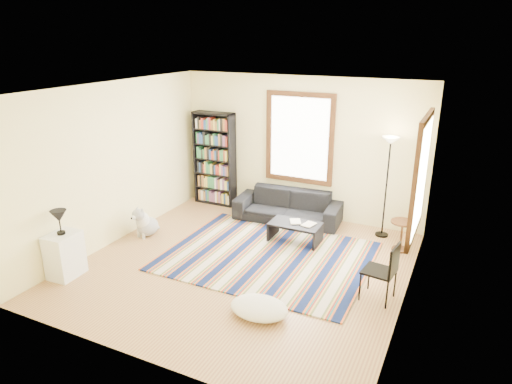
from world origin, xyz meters
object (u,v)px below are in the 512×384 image
at_px(dog, 147,221).
at_px(coffee_table, 295,232).
at_px(bookshelf, 215,159).
at_px(floor_cushion, 259,308).
at_px(floor_lamp, 386,188).
at_px(side_table, 401,236).
at_px(sofa, 288,206).
at_px(white_cabinet, 65,255).
at_px(folding_chair, 379,271).

bearing_deg(dog, coffee_table, 29.31).
bearing_deg(dog, bookshelf, 92.41).
xyz_separation_m(floor_cushion, floor_lamp, (0.97, 3.26, 0.83)).
bearing_deg(side_table, sofa, 170.42).
height_order(bookshelf, floor_lamp, bookshelf).
height_order(side_table, white_cabinet, white_cabinet).
relative_size(coffee_table, floor_lamp, 0.48).
height_order(sofa, side_table, sofa).
relative_size(bookshelf, side_table, 3.70).
height_order(folding_chair, dog, folding_chair).
bearing_deg(coffee_table, floor_lamp, 35.09).
distance_m(bookshelf, dog, 2.17).
bearing_deg(floor_cushion, floor_lamp, 73.36).
height_order(sofa, coffee_table, sofa).
xyz_separation_m(coffee_table, floor_cushion, (0.38, -2.31, -0.08)).
relative_size(coffee_table, floor_cushion, 1.13).
relative_size(floor_lamp, side_table, 3.44).
bearing_deg(sofa, dog, -144.21).
xyz_separation_m(coffee_table, white_cabinet, (-2.74, -2.66, 0.17)).
distance_m(sofa, side_table, 2.28).
height_order(bookshelf, white_cabinet, bookshelf).
bearing_deg(folding_chair, floor_cushion, -133.70).
bearing_deg(floor_cushion, coffee_table, 99.35).
distance_m(sofa, coffee_table, 0.99).
distance_m(bookshelf, coffee_table, 2.69).
height_order(floor_cushion, folding_chair, folding_chair).
bearing_deg(floor_cushion, sofa, 105.34).
xyz_separation_m(folding_chair, white_cabinet, (-4.45, -1.42, -0.08)).
bearing_deg(floor_cushion, side_table, 63.61).
bearing_deg(bookshelf, floor_cushion, -52.00).
relative_size(folding_chair, white_cabinet, 1.23).
height_order(sofa, dog, sofa).
bearing_deg(side_table, coffee_table, -164.98).
bearing_deg(sofa, floor_lamp, -1.29).
bearing_deg(sofa, bookshelf, 167.13).
distance_m(bookshelf, white_cabinet, 3.86).
height_order(bookshelf, floor_cushion, bookshelf).
distance_m(sofa, bookshelf, 1.96).
xyz_separation_m(floor_cushion, white_cabinet, (-3.12, -0.35, 0.25)).
relative_size(bookshelf, folding_chair, 2.33).
xyz_separation_m(floor_lamp, side_table, (0.41, -0.48, -0.66)).
bearing_deg(bookshelf, floor_lamp, -2.66).
bearing_deg(floor_cushion, bookshelf, 128.00).
height_order(bookshelf, folding_chair, bookshelf).
distance_m(folding_chair, white_cabinet, 4.67).
bearing_deg(floor_lamp, white_cabinet, -138.61).
height_order(folding_chair, white_cabinet, folding_chair).
height_order(sofa, floor_cushion, sofa).
bearing_deg(bookshelf, coffee_table, -25.99).
distance_m(floor_cushion, folding_chair, 1.74).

